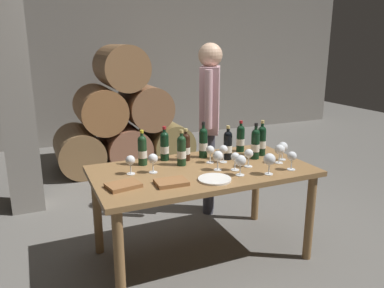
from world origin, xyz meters
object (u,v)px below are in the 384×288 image
at_px(wine_bottle_0, 182,150).
at_px(wine_glass_5, 210,151).
at_px(wine_bottle_8, 186,146).
at_px(wine_glass_2, 241,161).
at_px(wine_bottle_4, 241,138).
at_px(wine_glass_0, 153,159).
at_px(wine_glass_3, 292,157).
at_px(serving_plate, 215,179).
at_px(wine_glass_4, 269,160).
at_px(wine_glass_7, 283,147).
at_px(wine_bottle_1, 165,146).
at_px(wine_bottle_2, 262,140).
at_px(wine_bottle_7, 203,142).
at_px(wine_glass_6, 249,154).
at_px(wine_bottle_5, 255,143).
at_px(wine_bottle_6, 142,150).
at_px(wine_glass_11, 218,157).
at_px(dining_table, 202,179).
at_px(tasting_notebook, 171,182).
at_px(wine_glass_10, 130,161).
at_px(wine_glass_9, 235,158).
at_px(wine_glass_1, 223,150).
at_px(leather_ledger, 123,185).
at_px(wine_bottle_3, 228,145).
at_px(wine_glass_8, 280,150).
at_px(sommelier_presenting, 210,113).

xyz_separation_m(wine_bottle_0, wine_glass_5, (0.24, -0.04, -0.02)).
xyz_separation_m(wine_bottle_8, wine_glass_2, (0.22, -0.51, -0.01)).
height_order(wine_bottle_4, wine_glass_0, wine_bottle_4).
bearing_deg(wine_glass_5, wine_glass_0, -174.98).
relative_size(wine_glass_3, serving_plate, 0.62).
xyz_separation_m(wine_glass_4, wine_glass_7, (0.31, 0.26, -0.00)).
xyz_separation_m(wine_bottle_1, wine_bottle_2, (0.82, -0.20, 0.01)).
bearing_deg(wine_bottle_4, wine_bottle_1, 177.70).
distance_m(wine_bottle_4, serving_plate, 0.80).
bearing_deg(wine_glass_7, wine_bottle_7, 150.05).
height_order(wine_bottle_2, wine_glass_6, wine_bottle_2).
height_order(wine_bottle_2, wine_bottle_5, wine_bottle_2).
relative_size(wine_bottle_6, wine_glass_11, 1.85).
height_order(dining_table, tasting_notebook, tasting_notebook).
xyz_separation_m(dining_table, wine_bottle_1, (-0.19, 0.33, 0.22)).
xyz_separation_m(wine_bottle_0, wine_bottle_5, (0.64, -0.09, 0.01)).
bearing_deg(wine_glass_5, wine_glass_4, -57.11).
bearing_deg(wine_glass_10, wine_bottle_5, -2.12).
relative_size(wine_bottle_4, wine_glass_5, 1.95).
distance_m(wine_glass_3, serving_plate, 0.66).
bearing_deg(wine_glass_4, wine_glass_9, 134.98).
height_order(wine_glass_0, wine_glass_9, wine_glass_0).
bearing_deg(wine_glass_7, wine_glass_1, 164.01).
bearing_deg(wine_bottle_6, wine_bottle_2, -8.56).
bearing_deg(wine_glass_10, wine_glass_11, -15.74).
xyz_separation_m(wine_glass_3, wine_glass_4, (-0.22, -0.02, 0.01)).
bearing_deg(wine_glass_10, wine_glass_1, -1.77).
distance_m(wine_glass_2, wine_glass_7, 0.56).
height_order(wine_bottle_1, leather_ledger, wine_bottle_1).
distance_m(wine_glass_1, wine_glass_3, 0.55).
distance_m(wine_bottle_4, wine_bottle_7, 0.39).
bearing_deg(wine_bottle_3, wine_glass_6, -77.58).
relative_size(wine_bottle_7, wine_glass_0, 2.06).
relative_size(wine_bottle_4, wine_glass_8, 1.80).
bearing_deg(wine_glass_9, leather_ledger, -179.78).
bearing_deg(wine_glass_6, wine_glass_10, 167.19).
bearing_deg(wine_glass_9, wine_glass_5, 110.78).
distance_m(wine_bottle_6, wine_glass_8, 1.11).
bearing_deg(wine_glass_11, wine_glass_7, 1.58).
xyz_separation_m(wine_glass_7, sommelier_presenting, (-0.28, 0.81, 0.17)).
bearing_deg(wine_bottle_1, wine_glass_7, -23.41).
distance_m(wine_glass_0, wine_glass_9, 0.63).
bearing_deg(wine_glass_5, wine_glass_2, -79.18).
bearing_deg(wine_glass_0, wine_glass_6, -12.93).
height_order(wine_bottle_0, wine_glass_7, wine_bottle_0).
distance_m(wine_bottle_8, wine_glass_2, 0.56).
bearing_deg(wine_glass_1, wine_glass_6, -54.71).
bearing_deg(wine_glass_8, wine_bottle_5, 121.69).
bearing_deg(wine_bottle_5, wine_bottle_2, 31.40).
distance_m(wine_glass_3, wine_glass_11, 0.57).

